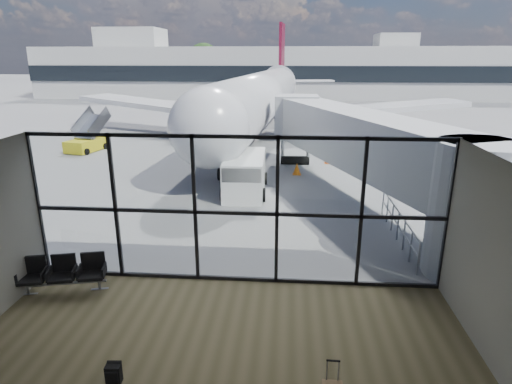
# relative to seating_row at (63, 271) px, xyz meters

# --- Properties ---
(ground) EXTENTS (220.00, 220.00, 0.00)m
(ground) POSITION_rel_seating_row_xyz_m (4.95, 40.95, -0.59)
(ground) COLOR slate
(ground) RESTS_ON ground
(lounge_shell) EXTENTS (12.02, 8.01, 4.51)m
(lounge_shell) POSITION_rel_seating_row_xyz_m (4.95, -3.85, 2.06)
(lounge_shell) COLOR brown
(lounge_shell) RESTS_ON ground
(glass_curtain_wall) EXTENTS (12.10, 0.12, 4.50)m
(glass_curtain_wall) POSITION_rel_seating_row_xyz_m (4.95, 0.95, 1.66)
(glass_curtain_wall) COLOR white
(glass_curtain_wall) RESTS_ON ground
(jet_bridge) EXTENTS (8.00, 16.50, 4.33)m
(jet_bridge) POSITION_rel_seating_row_xyz_m (9.85, 8.02, 2.17)
(jet_bridge) COLOR #A7AAAD
(jet_bridge) RESTS_ON ground
(apron_railing) EXTENTS (0.06, 5.46, 1.11)m
(apron_railing) POSITION_rel_seating_row_xyz_m (10.55, 4.45, 0.13)
(apron_railing) COLOR gray
(apron_railing) RESTS_ON ground
(far_terminal) EXTENTS (80.00, 12.20, 11.00)m
(far_terminal) POSITION_rel_seating_row_xyz_m (4.37, 62.92, 3.62)
(far_terminal) COLOR #A2A19D
(far_terminal) RESTS_ON ground
(tree_0) EXTENTS (4.95, 4.95, 7.12)m
(tree_0) POSITION_rel_seating_row_xyz_m (-40.05, 72.95, 4.04)
(tree_0) COLOR #382619
(tree_0) RESTS_ON ground
(tree_1) EXTENTS (5.61, 5.61, 8.07)m
(tree_1) POSITION_rel_seating_row_xyz_m (-34.05, 72.95, 4.66)
(tree_1) COLOR #382619
(tree_1) RESTS_ON ground
(tree_2) EXTENTS (6.27, 6.27, 9.03)m
(tree_2) POSITION_rel_seating_row_xyz_m (-28.05, 72.95, 5.28)
(tree_2) COLOR #382619
(tree_2) RESTS_ON ground
(tree_3) EXTENTS (4.95, 4.95, 7.12)m
(tree_3) POSITION_rel_seating_row_xyz_m (-22.05, 72.95, 4.04)
(tree_3) COLOR #382619
(tree_3) RESTS_ON ground
(tree_4) EXTENTS (5.61, 5.61, 8.07)m
(tree_4) POSITION_rel_seating_row_xyz_m (-16.05, 72.95, 4.66)
(tree_4) COLOR #382619
(tree_4) RESTS_ON ground
(tree_5) EXTENTS (6.27, 6.27, 9.03)m
(tree_5) POSITION_rel_seating_row_xyz_m (-10.05, 72.95, 5.28)
(tree_5) COLOR #382619
(tree_5) RESTS_ON ground
(seating_row) EXTENTS (2.41, 1.17, 1.07)m
(seating_row) POSITION_rel_seating_row_xyz_m (0.00, 0.00, 0.00)
(seating_row) COLOR gray
(seating_row) RESTS_ON ground
(backpack) EXTENTS (0.33, 0.30, 0.47)m
(backpack) POSITION_rel_seating_row_xyz_m (2.91, -3.56, -0.36)
(backpack) COLOR black
(backpack) RESTS_ON ground
(airliner) EXTENTS (34.95, 40.56, 10.45)m
(airliner) POSITION_rel_seating_row_xyz_m (3.94, 27.41, 2.59)
(airliner) COLOR silver
(airliner) RESTS_ON ground
(service_van) EXTENTS (2.21, 4.38, 1.88)m
(service_van) POSITION_rel_seating_row_xyz_m (4.30, 9.73, 0.38)
(service_van) COLOR white
(service_van) RESTS_ON ground
(belt_loader) EXTENTS (2.20, 4.05, 1.77)m
(belt_loader) POSITION_rel_seating_row_xyz_m (0.59, 21.24, 0.00)
(belt_loader) COLOR black
(belt_loader) RESTS_ON ground
(mobile_stairs) EXTENTS (2.41, 3.72, 2.42)m
(mobile_stairs) POSITION_rel_seating_row_xyz_m (-8.14, 18.81, -0.01)
(mobile_stairs) COLOR gold
(mobile_stairs) RESTS_ON ground
(traffic_cone_a) EXTENTS (0.48, 0.48, 0.68)m
(traffic_cone_a) POSITION_rel_seating_row_xyz_m (6.94, 13.48, -0.27)
(traffic_cone_a) COLOR orange
(traffic_cone_a) RESTS_ON ground
(traffic_cone_b) EXTENTS (0.45, 0.45, 0.64)m
(traffic_cone_b) POSITION_rel_seating_row_xyz_m (8.95, 16.35, -0.29)
(traffic_cone_b) COLOR #E35A0B
(traffic_cone_b) RESTS_ON ground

